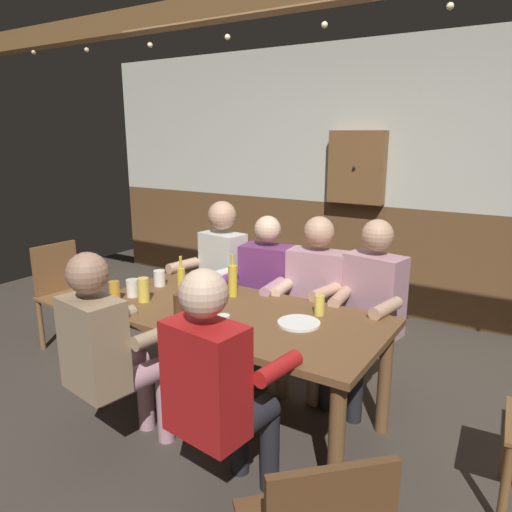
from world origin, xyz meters
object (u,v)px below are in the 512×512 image
object	(u,v)px
person_0	(217,274)
dining_table	(234,327)
person_4	(108,348)
pint_glass_0	(160,278)
wall_dart_cabinet	(357,167)
person_2	(314,295)
pint_glass_4	(115,291)
pint_glass_5	(143,290)
plate_0	(299,323)
pint_glass_2	(320,305)
pint_glass_3	(132,288)
bottle_1	(233,280)
pint_glass_6	(179,305)
chair_empty_near_right	(66,293)
bottle_0	(181,278)
person_1	(263,288)
pint_glass_1	(224,325)
person_3	(368,305)
person_5	(218,383)

from	to	relation	value
person_0	dining_table	bearing A→B (deg)	142.13
person_4	person_0	bearing A→B (deg)	110.53
dining_table	pint_glass_0	size ratio (longest dim) A/B	16.43
wall_dart_cabinet	person_2	bearing A→B (deg)	-78.36
pint_glass_4	pint_glass_5	xyz separation A→B (m)	(0.17, 0.09, 0.01)
plate_0	pint_glass_2	world-z (taller)	pint_glass_2
pint_glass_3	pint_glass_4	distance (m)	0.13
bottle_1	pint_glass_6	distance (m)	0.47
person_4	pint_glass_6	size ratio (longest dim) A/B	9.02
person_2	pint_glass_6	xyz separation A→B (m)	(-0.45, -0.90, 0.12)
plate_0	pint_glass_4	xyz separation A→B (m)	(-1.20, -0.27, 0.06)
chair_empty_near_right	plate_0	bearing A→B (deg)	91.80
person_4	pint_glass_2	bearing A→B (deg)	56.57
person_0	person_2	xyz separation A→B (m)	(0.85, -0.00, -0.02)
bottle_0	pint_glass_2	distance (m)	1.02
bottle_1	pint_glass_2	bearing A→B (deg)	-0.95
person_0	pint_glass_4	size ratio (longest dim) A/B	9.88
person_1	pint_glass_3	bearing A→B (deg)	48.87
chair_empty_near_right	pint_glass_1	world-z (taller)	chair_empty_near_right
pint_glass_2	person_0	bearing A→B (deg)	157.68
bottle_1	pint_glass_6	size ratio (longest dim) A/B	2.14
person_2	pint_glass_0	distance (m)	1.10
pint_glass_1	person_3	bearing A→B (deg)	65.63
person_5	plate_0	xyz separation A→B (m)	(0.05, 0.71, 0.05)
pint_glass_2	pint_glass_3	world-z (taller)	pint_glass_2
person_4	pint_glass_4	xyz separation A→B (m)	(-0.41, 0.43, 0.13)
person_2	pint_glass_4	bearing A→B (deg)	37.37
person_1	person_3	xyz separation A→B (m)	(0.81, 0.00, 0.02)
person_5	pint_glass_5	world-z (taller)	person_5
plate_0	pint_glass_5	distance (m)	1.04
plate_0	pint_glass_5	bearing A→B (deg)	-169.69
chair_empty_near_right	pint_glass_5	xyz separation A→B (m)	(1.24, -0.31, 0.33)
chair_empty_near_right	pint_glass_6	world-z (taller)	chair_empty_near_right
bottle_1	pint_glass_5	xyz separation A→B (m)	(-0.43, -0.39, -0.03)
person_2	pint_glass_2	world-z (taller)	person_2
plate_0	wall_dart_cabinet	bearing A→B (deg)	103.54
bottle_1	pint_glass_5	size ratio (longest dim) A/B	1.83
person_5	pint_glass_6	distance (m)	0.77
bottle_1	plate_0	bearing A→B (deg)	-19.01
person_2	pint_glass_5	xyz separation A→B (m)	(-0.81, -0.83, 0.13)
chair_empty_near_right	pint_glass_1	distance (m)	2.08
person_5	pint_glass_1	size ratio (longest dim) A/B	10.54
person_1	bottle_1	world-z (taller)	person_1
pint_glass_0	pint_glass_1	distance (m)	1.01
pint_glass_6	dining_table	bearing A→B (deg)	42.86
pint_glass_4	pint_glass_0	bearing A→B (deg)	85.97
person_4	pint_glass_1	world-z (taller)	person_4
plate_0	pint_glass_1	distance (m)	0.45
person_2	pint_glass_5	world-z (taller)	person_2
pint_glass_1	pint_glass_0	bearing A→B (deg)	152.41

